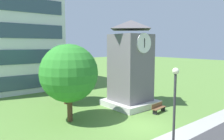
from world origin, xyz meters
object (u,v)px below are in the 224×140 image
object	(u,v)px
park_bench	(158,108)
street_lamp	(175,101)
clock_tower	(131,69)
tree_by_building	(69,73)
tree_streetside	(65,65)

from	to	relation	value
park_bench	street_lamp	size ratio (longest dim) A/B	0.37
clock_tower	park_bench	size ratio (longest dim) A/B	4.74
clock_tower	tree_by_building	xyz separation A→B (m)	(-7.09, -0.17, 0.15)
park_bench	tree_streetside	world-z (taller)	tree_streetside
tree_streetside	tree_by_building	bearing A→B (deg)	-113.92
clock_tower	park_bench	bearing A→B (deg)	-83.13
clock_tower	tree_by_building	world-z (taller)	clock_tower
park_bench	tree_streetside	bearing A→B (deg)	122.21
street_lamp	tree_streetside	bearing A→B (deg)	87.96
park_bench	tree_streetside	distance (m)	10.46
tree_by_building	clock_tower	bearing A→B (deg)	1.39
clock_tower	tree_streetside	xyz separation A→B (m)	(-4.82, 4.95, 0.27)
street_lamp	tree_by_building	xyz separation A→B (m)	(-1.78, 8.75, 0.81)
tree_by_building	tree_streetside	bearing A→B (deg)	66.08
park_bench	street_lamp	distance (m)	8.45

